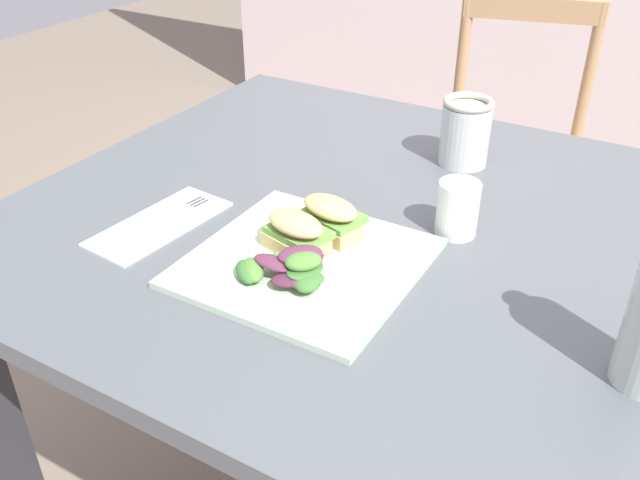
# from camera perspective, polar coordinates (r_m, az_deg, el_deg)

# --- Properties ---
(dining_table) EXTENTS (1.17, 0.97, 0.74)m
(dining_table) POSITION_cam_1_polar(r_m,az_deg,el_deg) (1.11, 5.81, -4.07)
(dining_table) COLOR #51565B
(dining_table) RESTS_ON ground
(chair_wooden_far) EXTENTS (0.48, 0.48, 0.87)m
(chair_wooden_far) POSITION_cam_1_polar(r_m,az_deg,el_deg) (1.97, 15.51, 6.00)
(chair_wooden_far) COLOR tan
(chair_wooden_far) RESTS_ON ground
(plate_lunch) EXTENTS (0.30, 0.30, 0.01)m
(plate_lunch) POSITION_cam_1_polar(r_m,az_deg,el_deg) (0.94, -1.23, -1.88)
(plate_lunch) COLOR beige
(plate_lunch) RESTS_ON dining_table
(sandwich_half_front) EXTENTS (0.10, 0.08, 0.06)m
(sandwich_half_front) POSITION_cam_1_polar(r_m,az_deg,el_deg) (0.94, -1.99, 0.61)
(sandwich_half_front) COLOR #DBB270
(sandwich_half_front) RESTS_ON plate_lunch
(sandwich_half_back) EXTENTS (0.10, 0.08, 0.06)m
(sandwich_half_back) POSITION_cam_1_polar(r_m,az_deg,el_deg) (0.98, 0.90, 1.96)
(sandwich_half_back) COLOR #DBB270
(sandwich_half_back) RESTS_ON plate_lunch
(salad_mixed_greens) EXTENTS (0.14, 0.13, 0.04)m
(salad_mixed_greens) POSITION_cam_1_polar(r_m,az_deg,el_deg) (0.89, -2.47, -2.37)
(salad_mixed_greens) COLOR #6B9E47
(salad_mixed_greens) RESTS_ON plate_lunch
(napkin_folded) EXTENTS (0.12, 0.23, 0.00)m
(napkin_folded) POSITION_cam_1_polar(r_m,az_deg,el_deg) (1.07, -13.24, 1.34)
(napkin_folded) COLOR white
(napkin_folded) RESTS_ON dining_table
(fork_on_napkin) EXTENTS (0.05, 0.19, 0.00)m
(fork_on_napkin) POSITION_cam_1_polar(r_m,az_deg,el_deg) (1.07, -12.54, 1.87)
(fork_on_napkin) COLOR silver
(fork_on_napkin) RESTS_ON napkin_folded
(mason_jar_iced_tea) EXTENTS (0.09, 0.09, 0.12)m
(mason_jar_iced_tea) POSITION_cam_1_polar(r_m,az_deg,el_deg) (1.24, 12.01, 8.57)
(mason_jar_iced_tea) COLOR #995623
(mason_jar_iced_tea) RESTS_ON dining_table
(cup_extra_side) EXTENTS (0.06, 0.06, 0.08)m
(cup_extra_side) POSITION_cam_1_polar(r_m,az_deg,el_deg) (1.02, 11.42, 2.59)
(cup_extra_side) COLOR white
(cup_extra_side) RESTS_ON dining_table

